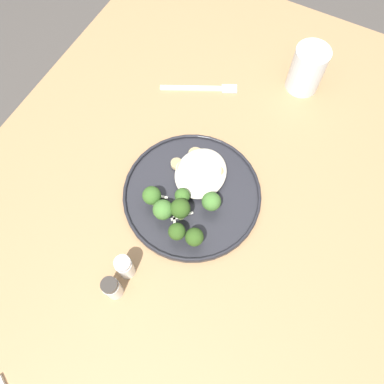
# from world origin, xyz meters

# --- Properties ---
(ground) EXTENTS (6.00, 6.00, 0.00)m
(ground) POSITION_xyz_m (0.00, 0.00, 0.00)
(ground) COLOR #47423D
(wooden_dining_table) EXTENTS (1.40, 1.00, 0.74)m
(wooden_dining_table) POSITION_xyz_m (0.00, 0.00, 0.66)
(wooden_dining_table) COLOR #9E754C
(wooden_dining_table) RESTS_ON ground
(dinner_plate) EXTENTS (0.29, 0.29, 0.02)m
(dinner_plate) POSITION_xyz_m (-0.05, -0.03, 0.75)
(dinner_plate) COLOR #232328
(dinner_plate) RESTS_ON wooden_dining_table
(noodle_bed) EXTENTS (0.12, 0.11, 0.03)m
(noodle_bed) POSITION_xyz_m (-0.10, -0.03, 0.76)
(noodle_bed) COLOR beige
(noodle_bed) RESTS_ON dinner_plate
(seared_scallop_large_seared) EXTENTS (0.03, 0.03, 0.02)m
(seared_scallop_large_seared) POSITION_xyz_m (-0.12, -0.00, 0.76)
(seared_scallop_large_seared) COLOR #DBB77A
(seared_scallop_large_seared) RESTS_ON dinner_plate
(seared_scallop_tiny_bay) EXTENTS (0.04, 0.04, 0.01)m
(seared_scallop_tiny_bay) POSITION_xyz_m (-0.09, -0.07, 0.76)
(seared_scallop_tiny_bay) COLOR beige
(seared_scallop_tiny_bay) RESTS_ON dinner_plate
(seared_scallop_center_golden) EXTENTS (0.03, 0.03, 0.01)m
(seared_scallop_center_golden) POSITION_xyz_m (-0.14, -0.06, 0.76)
(seared_scallop_center_golden) COLOR #E5C689
(seared_scallop_center_golden) RESTS_ON dinner_plate
(seared_scallop_tilted_round) EXTENTS (0.02, 0.02, 0.01)m
(seared_scallop_tilted_round) POSITION_xyz_m (-0.10, -0.09, 0.76)
(seared_scallop_tilted_round) COLOR #E5C689
(seared_scallop_tilted_round) RESTS_ON dinner_plate
(broccoli_floret_left_leaning) EXTENTS (0.03, 0.03, 0.05)m
(broccoli_floret_left_leaning) POSITION_xyz_m (-0.03, -0.04, 0.78)
(broccoli_floret_left_leaning) COLOR #89A356
(broccoli_floret_left_leaning) RESTS_ON dinner_plate
(broccoli_floret_beside_noodles) EXTENTS (0.04, 0.04, 0.06)m
(broccoli_floret_beside_noodles) POSITION_xyz_m (0.02, -0.05, 0.79)
(broccoli_floret_beside_noodles) COLOR #7A994C
(broccoli_floret_beside_noodles) RESTS_ON dinner_plate
(broccoli_floret_split_head) EXTENTS (0.04, 0.04, 0.05)m
(broccoli_floret_split_head) POSITION_xyz_m (0.04, 0.03, 0.78)
(broccoli_floret_split_head) COLOR #89A356
(broccoli_floret_split_head) RESTS_ON dinner_plate
(broccoli_floret_small_sprig) EXTENTS (0.03, 0.03, 0.06)m
(broccoli_floret_small_sprig) POSITION_xyz_m (0.04, -0.01, 0.79)
(broccoli_floret_small_sprig) COLOR #7A994C
(broccoli_floret_small_sprig) RESTS_ON dinner_plate
(broccoli_floret_right_tilted) EXTENTS (0.04, 0.04, 0.06)m
(broccoli_floret_right_tilted) POSITION_xyz_m (0.00, -0.09, 0.79)
(broccoli_floret_right_tilted) COLOR #89A356
(broccoli_floret_right_tilted) RESTS_ON dinner_plate
(broccoli_floret_center_pile) EXTENTS (0.04, 0.04, 0.05)m
(broccoli_floret_center_pile) POSITION_xyz_m (-0.04, 0.02, 0.78)
(broccoli_floret_center_pile) COLOR #89A356
(broccoli_floret_center_pile) RESTS_ON dinner_plate
(broccoli_floret_tall_stalk) EXTENTS (0.04, 0.04, 0.06)m
(broccoli_floret_tall_stalk) POSITION_xyz_m (-0.00, -0.02, 0.79)
(broccoli_floret_tall_stalk) COLOR #89A356
(broccoli_floret_tall_stalk) RESTS_ON dinner_plate
(onion_sliver_pale_crescent) EXTENTS (0.01, 0.04, 0.00)m
(onion_sliver_pale_crescent) POSITION_xyz_m (-0.02, -0.09, 0.75)
(onion_sliver_pale_crescent) COLOR silver
(onion_sliver_pale_crescent) RESTS_ON dinner_plate
(onion_sliver_curled_piece) EXTENTS (0.04, 0.04, 0.00)m
(onion_sliver_curled_piece) POSITION_xyz_m (-0.00, -0.02, 0.75)
(onion_sliver_curled_piece) COLOR silver
(onion_sliver_curled_piece) RESTS_ON dinner_plate
(onion_sliver_short_strip) EXTENTS (0.04, 0.03, 0.00)m
(onion_sliver_short_strip) POSITION_xyz_m (0.03, -0.02, 0.75)
(onion_sliver_short_strip) COLOR silver
(onion_sliver_short_strip) RESTS_ON dinner_plate
(water_glass) EXTENTS (0.08, 0.08, 0.11)m
(water_glass) POSITION_xyz_m (-0.44, 0.07, 0.79)
(water_glass) COLOR silver
(water_glass) RESTS_ON wooden_dining_table
(dinner_fork) EXTENTS (0.10, 0.17, 0.00)m
(dinner_fork) POSITION_xyz_m (-0.32, -0.14, 0.74)
(dinner_fork) COLOR silver
(dinner_fork) RESTS_ON wooden_dining_table
(salt_shaker) EXTENTS (0.03, 0.03, 0.07)m
(salt_shaker) POSITION_xyz_m (0.15, -0.06, 0.77)
(salt_shaker) COLOR white
(salt_shaker) RESTS_ON wooden_dining_table
(pepper_shaker) EXTENTS (0.03, 0.03, 0.07)m
(pepper_shaker) POSITION_xyz_m (0.19, -0.06, 0.77)
(pepper_shaker) COLOR white
(pepper_shaker) RESTS_ON wooden_dining_table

